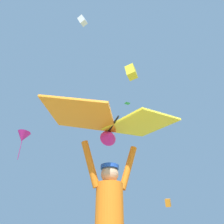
{
  "coord_description": "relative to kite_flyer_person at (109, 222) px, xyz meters",
  "views": [
    {
      "loc": [
        -0.15,
        -2.57,
        0.69
      ],
      "look_at": [
        -0.24,
        1.68,
        3.33
      ],
      "focal_mm": 34.81,
      "sensor_mm": 36.0,
      "label": 1
    }
  ],
  "objects": [
    {
      "name": "held_stunt_kite",
      "position": [
        0.03,
        -0.09,
        1.27
      ],
      "size": [
        2.01,
        1.35,
        0.43
      ],
      "color": "black"
    },
    {
      "name": "distant_kite_orange_mid_right",
      "position": [
        8.28,
        34.63,
        5.7
      ],
      "size": [
        1.06,
        1.27,
        1.38
      ],
      "color": "orange"
    },
    {
      "name": "distant_kite_magenta_high_left",
      "position": [
        -9.29,
        16.77,
        9.1
      ],
      "size": [
        1.43,
        1.38,
        2.93
      ],
      "color": "#DB2393"
    },
    {
      "name": "distant_kite_white_low_left",
      "position": [
        -2.82,
        9.31,
        16.95
      ],
      "size": [
        0.97,
        0.72,
        1.04
      ],
      "color": "white"
    },
    {
      "name": "kite_flyer_person",
      "position": [
        0.0,
        0.0,
        0.0
      ],
      "size": [
        0.8,
        0.43,
        1.92
      ],
      "color": "#424751",
      "rests_on": "ground"
    },
    {
      "name": "distant_kite_green_overhead_distant",
      "position": [
        1.99,
        27.05,
        19.98
      ],
      "size": [
        1.09,
        1.08,
        0.23
      ],
      "color": "green"
    },
    {
      "name": "distant_kite_yellow_far_center",
      "position": [
        1.25,
        9.21,
        10.67
      ],
      "size": [
        0.97,
        1.03,
        1.22
      ],
      "color": "yellow"
    }
  ]
}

